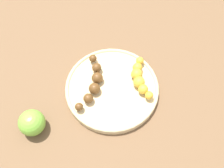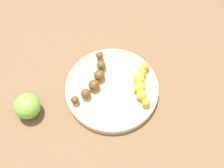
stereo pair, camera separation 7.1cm
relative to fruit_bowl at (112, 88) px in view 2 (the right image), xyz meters
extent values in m
plane|color=brown|center=(0.00, 0.00, -0.01)|extent=(2.40, 2.40, 0.00)
cylinder|color=#D1B784|center=(0.00, 0.00, 0.00)|extent=(0.26, 0.26, 0.02)
torus|color=#D1B784|center=(0.00, 0.00, 0.01)|extent=(0.26, 0.26, 0.01)
sphere|color=#593819|center=(-0.10, -0.02, 0.02)|extent=(0.02, 0.02, 0.02)
sphere|color=#593819|center=(-0.07, -0.01, 0.02)|extent=(0.03, 0.03, 0.03)
sphere|color=#593819|center=(-0.05, 0.01, 0.02)|extent=(0.03, 0.03, 0.03)
sphere|color=#593819|center=(-0.03, 0.04, 0.02)|extent=(0.03, 0.03, 0.03)
sphere|color=#593819|center=(-0.02, 0.07, 0.02)|extent=(0.03, 0.03, 0.03)
sphere|color=#593819|center=(-0.01, 0.10, 0.02)|extent=(0.02, 0.02, 0.02)
sphere|color=gold|center=(0.10, 0.03, 0.02)|extent=(0.02, 0.02, 0.02)
sphere|color=gold|center=(0.09, 0.02, 0.02)|extent=(0.03, 0.03, 0.03)
sphere|color=gold|center=(0.08, 0.00, 0.02)|extent=(0.03, 0.03, 0.03)
sphere|color=gold|center=(0.07, -0.02, 0.02)|extent=(0.03, 0.03, 0.03)
sphere|color=gold|center=(0.07, -0.05, 0.02)|extent=(0.03, 0.03, 0.03)
sphere|color=gold|center=(0.07, -0.07, 0.02)|extent=(0.02, 0.02, 0.02)
sphere|color=#72B238|center=(-0.23, -0.01, 0.02)|extent=(0.07, 0.07, 0.07)
camera|label=1|loc=(-0.14, -0.30, 0.66)|focal=42.72mm
camera|label=2|loc=(-0.08, -0.33, 0.66)|focal=42.72mm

